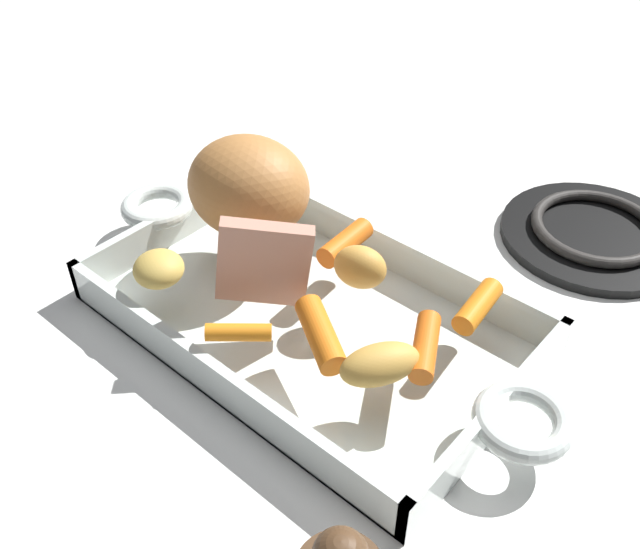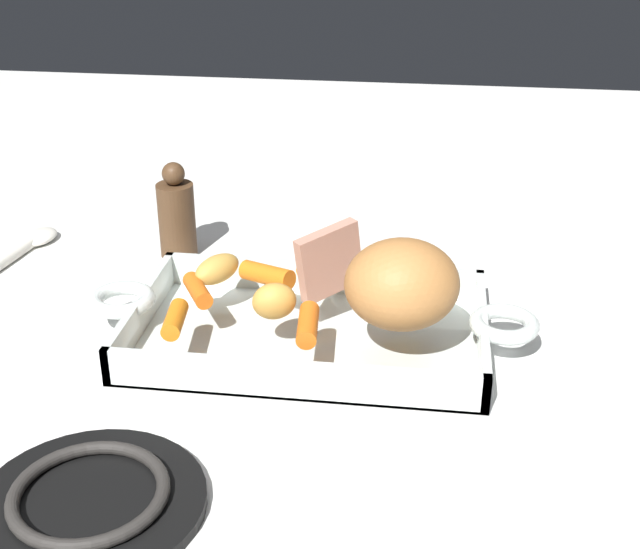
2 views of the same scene
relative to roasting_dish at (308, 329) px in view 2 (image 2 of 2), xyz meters
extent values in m
plane|color=white|center=(0.00, 0.00, -0.01)|extent=(2.29, 2.29, 0.00)
cube|color=silver|center=(0.00, 0.00, -0.01)|extent=(0.37, 0.23, 0.01)
cube|color=silver|center=(0.00, 0.11, 0.01)|extent=(0.37, 0.01, 0.04)
cube|color=silver|center=(0.00, -0.11, 0.01)|extent=(0.37, 0.01, 0.04)
cube|color=silver|center=(0.18, 0.00, 0.01)|extent=(0.01, 0.23, 0.04)
cube|color=silver|center=(-0.18, 0.00, 0.01)|extent=(0.01, 0.23, 0.04)
torus|color=silver|center=(0.20, 0.00, 0.02)|extent=(0.07, 0.07, 0.02)
torus|color=silver|center=(-0.20, 0.00, 0.02)|extent=(0.07, 0.07, 0.02)
ellipsoid|color=#B7773E|center=(0.10, -0.03, 0.07)|extent=(0.13, 0.12, 0.09)
cube|color=tan|center=(0.02, 0.03, 0.07)|extent=(0.07, 0.07, 0.08)
cylinder|color=orange|center=(-0.12, -0.07, 0.04)|extent=(0.03, 0.06, 0.02)
cylinder|color=orange|center=(-0.05, 0.04, 0.04)|extent=(0.07, 0.05, 0.03)
cylinder|color=orange|center=(-0.12, 0.00, 0.04)|extent=(0.05, 0.06, 0.02)
cylinder|color=orange|center=(0.01, -0.06, 0.04)|extent=(0.03, 0.06, 0.02)
cylinder|color=orange|center=(0.00, 0.08, 0.04)|extent=(0.05, 0.05, 0.02)
ellipsoid|color=gold|center=(-0.03, -0.03, 0.05)|extent=(0.05, 0.05, 0.04)
ellipsoid|color=gold|center=(-0.11, 0.04, 0.04)|extent=(0.06, 0.07, 0.03)
ellipsoid|color=gold|center=(0.10, 0.08, 0.04)|extent=(0.06, 0.06, 0.03)
cylinder|color=black|center=(-0.13, -0.29, -0.01)|extent=(0.19, 0.19, 0.01)
torus|color=#2D2B28|center=(-0.13, -0.29, 0.00)|extent=(0.13, 0.13, 0.01)
ellipsoid|color=white|center=(-0.39, 0.21, -0.01)|extent=(0.05, 0.06, 0.01)
cylinder|color=#4C331E|center=(-0.20, 0.19, 0.03)|extent=(0.05, 0.05, 0.10)
sphere|color=#4C331E|center=(-0.20, 0.19, 0.10)|extent=(0.03, 0.03, 0.03)
camera|label=1|loc=(-0.30, 0.33, 0.42)|focal=39.42mm
camera|label=2|loc=(0.12, -0.80, 0.46)|focal=48.99mm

